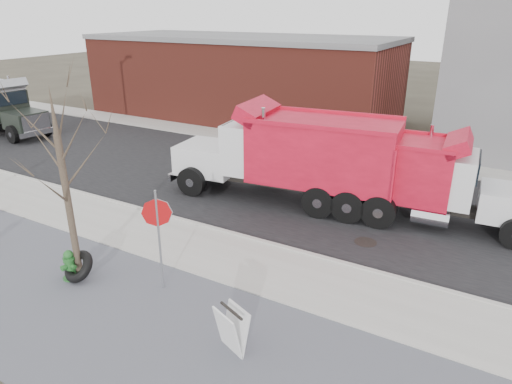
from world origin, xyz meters
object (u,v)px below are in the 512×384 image
Objects in this scene: stop_sign at (158,223)px; sandwich_board at (232,330)px; truck_tire at (79,266)px; dump_truck_red_a at (412,174)px; dump_truck_red_b at (293,154)px; fire_hydrant at (70,266)px.

sandwich_board is (2.85, -1.11, -1.34)m from stop_sign.
stop_sign is at bearing 19.73° from truck_tire.
sandwich_board is at bearing -33.45° from stop_sign.
truck_tire is at bearing -161.66° from sandwich_board.
sandwich_board reaches higher than truck_tire.
dump_truck_red_a is at bearing 51.31° from truck_tire.
sandwich_board is 0.12× the size of dump_truck_red_b.
truck_tire is (0.23, 0.10, 0.00)m from fire_hydrant.
dump_truck_red_b is at bearing -175.88° from dump_truck_red_a.
dump_truck_red_a reaches higher than sandwich_board.
fire_hydrant is 8.55m from dump_truck_red_b.
dump_truck_red_b is at bearing 128.87° from sandwich_board.
stop_sign is (2.23, 0.80, 1.48)m from truck_tire.
truck_tire is 0.37× the size of stop_sign.
stop_sign is at bearing 80.64° from dump_truck_red_b.
sandwich_board is at bearing -3.54° from truck_tire.
fire_hydrant is at bearing -172.02° from stop_sign.
sandwich_board is at bearing 6.11° from fire_hydrant.
dump_truck_red_b reaches higher than dump_truck_red_a.
truck_tire is at bearing -132.84° from dump_truck_red_a.
dump_truck_red_a is at bearing 59.15° from fire_hydrant.
dump_truck_red_a is 4.22m from dump_truck_red_b.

